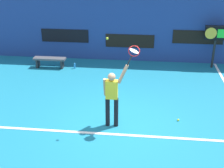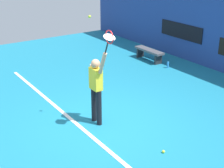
{
  "view_description": "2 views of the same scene",
  "coord_description": "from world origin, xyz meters",
  "px_view_note": "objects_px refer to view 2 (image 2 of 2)",
  "views": [
    {
      "loc": [
        0.64,
        -7.83,
        4.92
      ],
      "look_at": [
        -0.26,
        0.5,
        1.07
      ],
      "focal_mm": 48.84,
      "sensor_mm": 36.0,
      "label": 1
    },
    {
      "loc": [
        6.36,
        -4.08,
        4.15
      ],
      "look_at": [
        0.02,
        0.2,
        1.06
      ],
      "focal_mm": 54.19,
      "sensor_mm": 36.0,
      "label": 2
    }
  ],
  "objects_px": {
    "tennis_ball": "(90,17)",
    "court_bench": "(149,52)",
    "tennis_player": "(96,86)",
    "tennis_racket": "(109,38)",
    "spare_ball": "(163,152)",
    "water_bottle": "(168,65)"
  },
  "relations": [
    {
      "from": "tennis_racket",
      "to": "spare_ball",
      "type": "bearing_deg",
      "value": 18.46
    },
    {
      "from": "tennis_racket",
      "to": "spare_ball",
      "type": "relative_size",
      "value": 9.15
    },
    {
      "from": "court_bench",
      "to": "spare_ball",
      "type": "bearing_deg",
      "value": -37.05
    },
    {
      "from": "court_bench",
      "to": "spare_ball",
      "type": "height_order",
      "value": "court_bench"
    },
    {
      "from": "tennis_player",
      "to": "tennis_racket",
      "type": "distance_m",
      "value": 1.43
    },
    {
      "from": "court_bench",
      "to": "tennis_player",
      "type": "bearing_deg",
      "value": -53.88
    },
    {
      "from": "tennis_ball",
      "to": "court_bench",
      "type": "distance_m",
      "value": 5.93
    },
    {
      "from": "court_bench",
      "to": "tennis_racket",
      "type": "bearing_deg",
      "value": -49.29
    },
    {
      "from": "tennis_ball",
      "to": "court_bench",
      "type": "height_order",
      "value": "tennis_ball"
    },
    {
      "from": "tennis_ball",
      "to": "spare_ball",
      "type": "bearing_deg",
      "value": 14.36
    },
    {
      "from": "tennis_player",
      "to": "tennis_ball",
      "type": "distance_m",
      "value": 1.69
    },
    {
      "from": "tennis_racket",
      "to": "water_bottle",
      "type": "height_order",
      "value": "tennis_racket"
    },
    {
      "from": "tennis_player",
      "to": "tennis_ball",
      "type": "relative_size",
      "value": 28.85
    },
    {
      "from": "spare_ball",
      "to": "water_bottle",
      "type": "bearing_deg",
      "value": 136.28
    },
    {
      "from": "tennis_racket",
      "to": "spare_ball",
      "type": "height_order",
      "value": "tennis_racket"
    },
    {
      "from": "tennis_ball",
      "to": "water_bottle",
      "type": "relative_size",
      "value": 0.28
    },
    {
      "from": "tennis_player",
      "to": "tennis_racket",
      "type": "xyz_separation_m",
      "value": [
        0.58,
        -0.0,
        1.31
      ]
    },
    {
      "from": "tennis_racket",
      "to": "tennis_ball",
      "type": "distance_m",
      "value": 0.79
    },
    {
      "from": "tennis_racket",
      "to": "water_bottle",
      "type": "xyz_separation_m",
      "value": [
        -2.69,
        4.4,
        -2.2
      ]
    },
    {
      "from": "water_bottle",
      "to": "spare_ball",
      "type": "relative_size",
      "value": 3.53
    },
    {
      "from": "tennis_player",
      "to": "tennis_racket",
      "type": "bearing_deg",
      "value": -0.42
    },
    {
      "from": "tennis_ball",
      "to": "water_bottle",
      "type": "distance_m",
      "value": 5.53
    }
  ]
}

